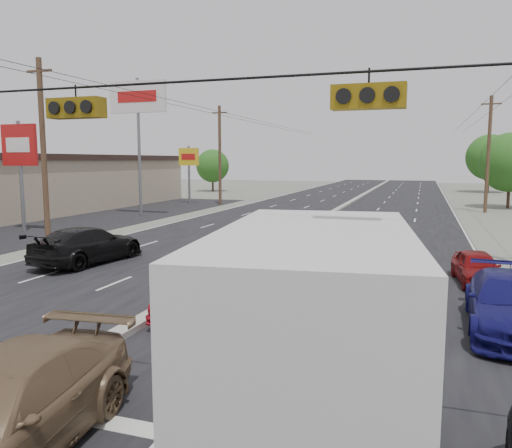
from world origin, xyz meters
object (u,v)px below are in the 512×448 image
at_px(pole_sign_far, 189,161).
at_px(tree_right_mid, 510,162).
at_px(utility_pole_right_c, 488,154).
at_px(queue_car_d, 510,304).
at_px(tan_sedan, 1,413).
at_px(utility_pole_left_b, 43,150).
at_px(oncoming_near, 88,245).
at_px(box_truck, 317,339).
at_px(queue_car_b, 369,286).
at_px(queue_car_e, 477,268).
at_px(utility_pole_left_c, 220,155).
at_px(tree_right_far, 490,157).
at_px(pole_sign_billboard, 138,105).
at_px(oncoming_far, 270,221).
at_px(red_sedan, 206,295).
at_px(pole_sign_mid, 20,151).
at_px(tree_left_far, 213,166).
at_px(queue_car_a, 284,252).

height_order(pole_sign_far, tree_right_mid, tree_right_mid).
xyz_separation_m(utility_pole_right_c, queue_car_d, (-2.90, -33.10, -4.36)).
xyz_separation_m(tree_right_mid, tan_sedan, (-13.60, -46.93, -3.56)).
bearing_deg(utility_pole_left_b, oncoming_near, -35.42).
relative_size(box_truck, tan_sedan, 1.38).
bearing_deg(box_truck, queue_car_b, 83.35).
relative_size(queue_car_d, queue_car_e, 1.45).
distance_m(utility_pole_left_c, tree_right_far, 41.38).
distance_m(utility_pole_right_c, queue_car_d, 33.52).
distance_m(utility_pole_left_b, utility_pole_left_c, 25.00).
relative_size(pole_sign_billboard, oncoming_near, 1.98).
xyz_separation_m(box_truck, tan_sedan, (-4.46, -1.72, -1.08)).
height_order(utility_pole_left_b, oncoming_far, utility_pole_left_b).
bearing_deg(queue_car_d, pole_sign_billboard, 141.14).
relative_size(tan_sedan, oncoming_near, 0.97).
bearing_deg(queue_car_b, red_sedan, -146.11).
bearing_deg(pole_sign_mid, tree_left_far, 96.79).
bearing_deg(utility_pole_left_c, queue_car_b, -60.23).
xyz_separation_m(pole_sign_mid, pole_sign_far, (1.00, 22.00, -0.71)).
xyz_separation_m(queue_car_b, oncoming_near, (-12.51, 2.89, 0.14)).
height_order(tan_sedan, queue_car_d, tan_sedan).
distance_m(pole_sign_far, oncoming_far, 22.84).
relative_size(utility_pole_right_c, pole_sign_billboard, 0.91).
bearing_deg(tree_right_far, tree_right_mid, -92.29).
xyz_separation_m(utility_pole_left_c, tree_left_far, (-9.50, 20.00, -1.39)).
height_order(tan_sedan, red_sedan, tan_sedan).
bearing_deg(utility_pole_left_c, queue_car_d, -56.27).
bearing_deg(utility_pole_left_c, tree_left_far, 115.41).
height_order(utility_pole_left_c, pole_sign_billboard, pole_sign_billboard).
relative_size(utility_pole_left_b, utility_pole_right_c, 1.00).
bearing_deg(queue_car_a, pole_sign_mid, 156.72).
bearing_deg(tree_right_far, queue_car_d, -95.79).
xyz_separation_m(utility_pole_left_c, oncoming_far, (10.68, -17.53, -4.37)).
distance_m(utility_pole_right_c, queue_car_b, 33.01).
bearing_deg(oncoming_far, red_sedan, 104.41).
relative_size(utility_pole_left_c, red_sedan, 2.56).
height_order(pole_sign_billboard, tan_sedan, pole_sign_billboard).
bearing_deg(red_sedan, queue_car_d, 16.04).
xyz_separation_m(utility_pole_left_b, pole_sign_mid, (-4.50, 3.00, 0.01)).
distance_m(pole_sign_mid, tan_sedan, 27.47).
distance_m(tree_right_mid, tree_right_far, 25.03).
xyz_separation_m(pole_sign_billboard, queue_car_b, (20.31, -20.01, -8.20)).
relative_size(queue_car_d, oncoming_near, 0.93).
height_order(utility_pole_left_c, tree_left_far, utility_pole_left_c).
relative_size(pole_sign_billboard, pole_sign_far, 1.83).
bearing_deg(tan_sedan, utility_pole_left_b, 123.62).
bearing_deg(pole_sign_far, tan_sedan, -67.46).
xyz_separation_m(utility_pole_right_c, queue_car_b, (-6.69, -32.01, -4.44)).
relative_size(tree_left_far, tree_right_far, 0.75).
height_order(tree_left_far, queue_car_b, tree_left_far).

